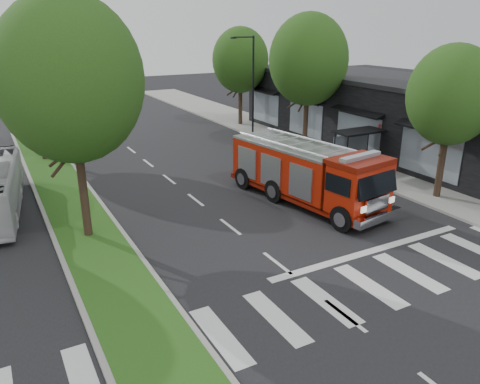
% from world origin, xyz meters
% --- Properties ---
extents(ground, '(140.00, 140.00, 0.00)m').
position_xyz_m(ground, '(0.00, 0.00, 0.00)').
color(ground, black).
rests_on(ground, ground).
extents(sidewalk_right, '(5.00, 80.00, 0.15)m').
position_xyz_m(sidewalk_right, '(12.50, 10.00, 0.07)').
color(sidewalk_right, gray).
rests_on(sidewalk_right, ground).
extents(median, '(3.00, 50.00, 0.15)m').
position_xyz_m(median, '(-6.00, 18.00, 0.08)').
color(median, gray).
rests_on(median, ground).
extents(storefront_row, '(8.00, 30.00, 5.00)m').
position_xyz_m(storefront_row, '(17.00, 10.00, 2.50)').
color(storefront_row, black).
rests_on(storefront_row, ground).
extents(bus_shelter, '(3.20, 1.60, 2.61)m').
position_xyz_m(bus_shelter, '(11.20, 8.15, 2.04)').
color(bus_shelter, black).
rests_on(bus_shelter, ground).
extents(tree_right_near, '(4.40, 4.40, 8.05)m').
position_xyz_m(tree_right_near, '(11.50, 2.00, 5.51)').
color(tree_right_near, black).
rests_on(tree_right_near, ground).
extents(tree_right_mid, '(5.60, 5.60, 9.72)m').
position_xyz_m(tree_right_mid, '(11.50, 14.00, 6.49)').
color(tree_right_mid, black).
rests_on(tree_right_mid, ground).
extents(tree_right_far, '(5.00, 5.00, 8.73)m').
position_xyz_m(tree_right_far, '(11.50, 24.00, 5.84)').
color(tree_right_far, black).
rests_on(tree_right_far, ground).
extents(tree_median_near, '(5.80, 5.80, 10.16)m').
position_xyz_m(tree_median_near, '(-6.00, 6.00, 6.81)').
color(tree_median_near, black).
rests_on(tree_median_near, ground).
extents(tree_median_far, '(5.60, 5.60, 9.72)m').
position_xyz_m(tree_median_far, '(-6.00, 20.00, 6.49)').
color(tree_median_far, black).
rests_on(tree_median_far, ground).
extents(streetlight_right_far, '(2.11, 0.20, 8.00)m').
position_xyz_m(streetlight_right_far, '(10.35, 20.00, 4.48)').
color(streetlight_right_far, black).
rests_on(streetlight_right_far, ground).
extents(fire_engine, '(4.19, 9.87, 3.32)m').
position_xyz_m(fire_engine, '(4.96, 4.99, 1.59)').
color(fire_engine, '#641005').
rests_on(fire_engine, ground).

